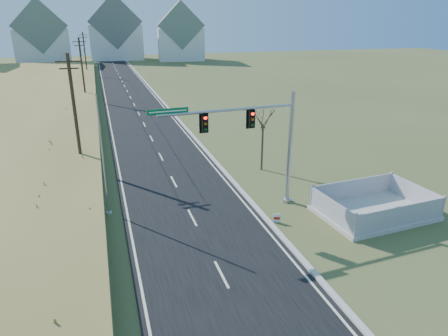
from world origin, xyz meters
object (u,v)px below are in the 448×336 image
at_px(fence_enclosure, 374,210).
at_px(bare_tree, 263,117).
at_px(traffic_signal_mast, 263,139).
at_px(open_sign, 277,218).
at_px(flagpole, 104,169).

xyz_separation_m(fence_enclosure, bare_tree, (-3.55, 9.37, 4.00)).
bearing_deg(bare_tree, fence_enclosure, -69.25).
distance_m(traffic_signal_mast, bare_tree, 6.70).
distance_m(traffic_signal_mast, open_sign, 4.79).
height_order(fence_enclosure, open_sign, fence_enclosure).
bearing_deg(fence_enclosure, flagpole, 158.31).
bearing_deg(traffic_signal_mast, fence_enclosure, -31.06).
bearing_deg(fence_enclosure, bare_tree, 106.65).
bearing_deg(traffic_signal_mast, open_sign, -93.30).
distance_m(fence_enclosure, bare_tree, 10.79).
height_order(traffic_signal_mast, flagpole, flagpole).
relative_size(traffic_signal_mast, open_sign, 16.28).
xyz_separation_m(traffic_signal_mast, flagpole, (-9.40, 1.74, -1.48)).
bearing_deg(flagpole, open_sign, -23.67).
distance_m(open_sign, bare_tree, 9.80).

